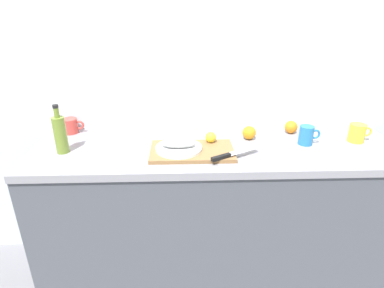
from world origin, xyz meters
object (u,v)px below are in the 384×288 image
at_px(fish_fillet, 179,144).
at_px(lemon_0, 211,137).
at_px(coffee_mug_0, 357,133).
at_px(coffee_mug_1, 307,135).
at_px(cutting_board, 192,151).
at_px(olive_oil_bottle, 60,134).
at_px(chef_knife, 229,155).
at_px(orange_0, 249,133).
at_px(white_plate, 179,148).
at_px(coffee_mug_2, 71,126).

xyz_separation_m(fish_fillet, lemon_0, (0.17, 0.09, -0.00)).
height_order(coffee_mug_0, coffee_mug_1, coffee_mug_1).
xyz_separation_m(cutting_board, fish_fillet, (-0.07, -0.00, 0.04)).
bearing_deg(olive_oil_bottle, cutting_board, -2.69).
height_order(chef_knife, orange_0, orange_0).
bearing_deg(orange_0, olive_oil_bottle, -171.93).
bearing_deg(lemon_0, white_plate, -152.39).
bearing_deg(coffee_mug_1, white_plate, -172.52).
xyz_separation_m(cutting_board, coffee_mug_0, (0.93, 0.12, 0.04)).
bearing_deg(chef_knife, lemon_0, 83.04).
relative_size(cutting_board, lemon_0, 7.32).
height_order(cutting_board, fish_fillet, fish_fillet).
relative_size(white_plate, orange_0, 3.11).
distance_m(fish_fillet, coffee_mug_2, 0.72).
height_order(cutting_board, coffee_mug_0, coffee_mug_0).
bearing_deg(cutting_board, olive_oil_bottle, 177.31).
height_order(olive_oil_bottle, coffee_mug_2, olive_oil_bottle).
height_order(lemon_0, coffee_mug_1, coffee_mug_1).
distance_m(white_plate, coffee_mug_1, 0.71).
bearing_deg(fish_fillet, lemon_0, 27.61).
relative_size(white_plate, lemon_0, 4.06).
relative_size(cutting_board, orange_0, 5.61).
xyz_separation_m(coffee_mug_2, orange_0, (1.05, -0.13, -0.01)).
bearing_deg(olive_oil_bottle, coffee_mug_2, 98.59).
distance_m(chef_knife, coffee_mug_0, 0.78).
height_order(cutting_board, coffee_mug_1, coffee_mug_1).
relative_size(cutting_board, coffee_mug_0, 3.36).
relative_size(white_plate, chef_knife, 0.91).
bearing_deg(coffee_mug_1, olive_oil_bottle, -177.36).
xyz_separation_m(cutting_board, olive_oil_bottle, (-0.68, 0.03, 0.09)).
distance_m(fish_fillet, orange_0, 0.44).
bearing_deg(chef_knife, olive_oil_bottle, 142.11).
distance_m(white_plate, orange_0, 0.44).
xyz_separation_m(coffee_mug_0, coffee_mug_1, (-0.30, -0.03, 0.00)).
relative_size(white_plate, coffee_mug_2, 1.86).
bearing_deg(chef_knife, coffee_mug_2, 126.33).
relative_size(white_plate, olive_oil_bottle, 0.93).
height_order(cutting_board, coffee_mug_2, coffee_mug_2).
height_order(cutting_board, olive_oil_bottle, olive_oil_bottle).
bearing_deg(coffee_mug_0, coffee_mug_1, -174.68).
bearing_deg(fish_fillet, orange_0, 23.53).
relative_size(white_plate, coffee_mug_0, 1.86).
distance_m(fish_fillet, lemon_0, 0.20).
height_order(coffee_mug_0, orange_0, coffee_mug_0).
height_order(chef_knife, olive_oil_bottle, olive_oil_bottle).
bearing_deg(olive_oil_bottle, fish_fillet, -3.00).
bearing_deg(coffee_mug_1, coffee_mug_0, 5.32).
distance_m(olive_oil_bottle, coffee_mug_1, 1.31).
relative_size(lemon_0, orange_0, 0.77).
xyz_separation_m(cutting_board, orange_0, (0.33, 0.18, 0.03)).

